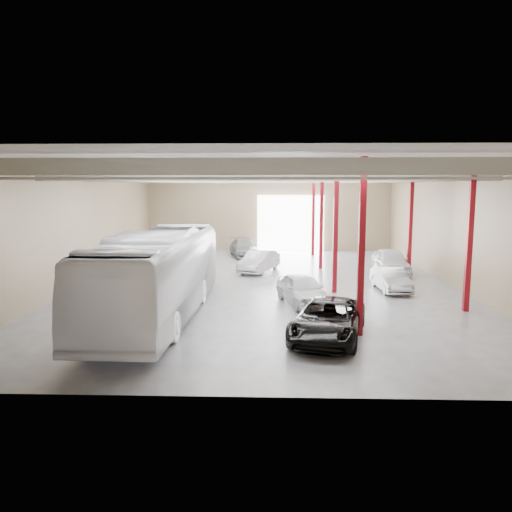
# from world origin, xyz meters

# --- Properties ---
(depot_shell) EXTENTS (22.12, 32.12, 7.06)m
(depot_shell) POSITION_xyz_m (0.13, 0.48, 4.98)
(depot_shell) COLOR #4F5055
(depot_shell) RESTS_ON ground
(coach_bus) EXTENTS (3.63, 14.13, 3.91)m
(coach_bus) POSITION_xyz_m (-4.76, -7.46, 1.96)
(coach_bus) COLOR white
(coach_bus) RESTS_ON ground
(black_sedan) EXTENTS (3.78, 5.89, 1.51)m
(black_sedan) POSITION_xyz_m (2.50, -10.50, 0.76)
(black_sedan) COLOR black
(black_sedan) RESTS_ON ground
(car_row_a) EXTENTS (2.90, 4.76, 1.51)m
(car_row_a) POSITION_xyz_m (1.86, -4.81, 0.76)
(car_row_a) COLOR silver
(car_row_a) RESTS_ON ground
(car_row_b) EXTENTS (2.98, 4.75, 1.48)m
(car_row_b) POSITION_xyz_m (-0.56, 4.50, 0.74)
(car_row_b) COLOR silver
(car_row_b) RESTS_ON ground
(car_row_c) EXTENTS (3.05, 5.24, 1.43)m
(car_row_c) POSITION_xyz_m (-2.00, 12.00, 0.71)
(car_row_c) COLOR slate
(car_row_c) RESTS_ON ground
(car_right_near) EXTENTS (1.65, 4.12, 1.33)m
(car_right_near) POSITION_xyz_m (7.03, -1.47, 0.67)
(car_right_near) COLOR #A2A2A6
(car_right_near) RESTS_ON ground
(car_right_far) EXTENTS (2.03, 4.96, 1.68)m
(car_right_far) POSITION_xyz_m (8.30, 4.06, 0.84)
(car_right_far) COLOR silver
(car_right_far) RESTS_ON ground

